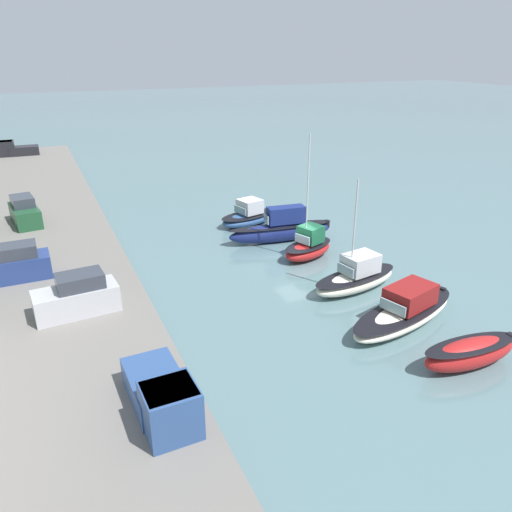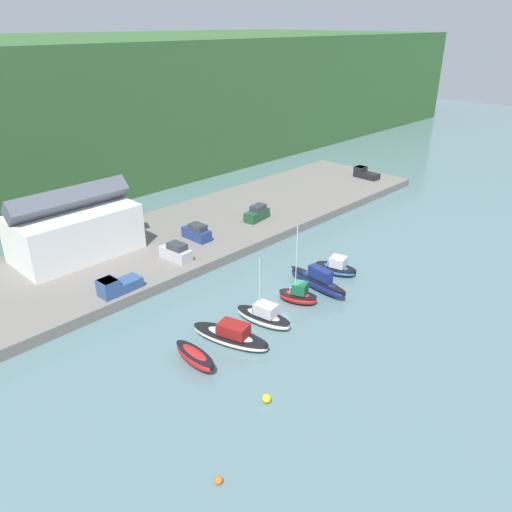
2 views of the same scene
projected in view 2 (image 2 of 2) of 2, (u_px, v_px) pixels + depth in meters
ground_plane at (290, 299)px, 54.84m from camera, size 320.00×320.00×0.00m
quay_promenade at (171, 240)px, 68.02m from camera, size 94.74×20.08×1.23m
harbor_clubhouse at (75, 230)px, 61.17m from camera, size 14.82×8.40×8.79m
moored_boat_0 at (195, 357)px, 44.18m from camera, size 1.87×5.25×1.43m
moored_boat_1 at (231, 336)px, 47.17m from camera, size 4.57×8.50×2.16m
moored_boat_2 at (264, 316)px, 50.14m from camera, size 3.10×6.52×7.15m
moored_boat_3 at (298, 295)px, 53.92m from camera, size 3.37×4.74×8.88m
moored_boat_4 at (318, 281)px, 56.48m from camera, size 2.45×8.61×2.79m
moored_boat_5 at (336, 268)px, 60.17m from camera, size 3.55×5.54×2.20m
parked_car_0 at (176, 252)px, 60.89m from camera, size 2.12×4.33×2.16m
parked_car_1 at (257, 214)px, 73.10m from camera, size 4.41×2.38×2.16m
parked_car_2 at (197, 233)px, 66.56m from camera, size 1.86×4.22×2.16m
pickup_truck_0 at (365, 173)px, 92.85m from camera, size 2.08×4.77×1.90m
pickup_truck_1 at (117, 286)px, 53.39m from camera, size 4.78×2.11×1.90m
mooring_buoy_0 at (267, 398)px, 39.89m from camera, size 0.75×0.75×0.75m
mooring_buoy_1 at (218, 480)px, 32.89m from camera, size 0.56×0.56×0.56m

